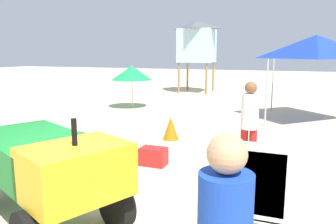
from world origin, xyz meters
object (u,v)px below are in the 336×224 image
Objects in this scene: surfboard_pile at (53,136)px; lifeguard_tower at (197,41)px; popup_canopy at (316,47)px; utility_cart at (46,164)px; stacked_plastic_chairs at (262,189)px; traffic_cone_near at (171,128)px; beach_umbrella_left at (132,73)px; cooler_box at (153,156)px; lifeguard_near_left at (249,121)px.

surfboard_pile is 0.64× the size of lifeguard_tower.
popup_canopy reaches higher than surfboard_pile.
popup_canopy is at bearing 67.64° from utility_cart.
popup_canopy is at bearing -47.42° from lifeguard_tower.
traffic_cone_near is (-2.64, 4.20, -0.45)m from stacked_plastic_chairs.
popup_canopy reaches higher than traffic_cone_near.
stacked_plastic_chairs is 10.14m from beach_umbrella_left.
stacked_plastic_chairs reaches higher than cooler_box.
lifeguard_near_left is at bearing 52.58° from utility_cart.
popup_canopy is 5.63m from traffic_cone_near.
stacked_plastic_chairs is 2.63m from lifeguard_near_left.
stacked_plastic_chairs is (2.67, 0.28, -0.04)m from utility_cart.
traffic_cone_near is at bearing -51.77° from beach_umbrella_left.
utility_cart reaches higher than traffic_cone_near.
beach_umbrella_left is 7.11m from cooler_box.
traffic_cone_near reaches higher than cooler_box.
lifeguard_near_left is at bearing -0.78° from surfboard_pile.
lifeguard_near_left reaches higher than surfboard_pile.
lifeguard_tower reaches higher than surfboard_pile.
cooler_box is (2.80, -0.40, -0.07)m from surfboard_pile.
beach_umbrella_left is 5.29m from traffic_cone_near.
stacked_plastic_chairs is 3.24m from cooler_box.
stacked_plastic_chairs is 8.34m from popup_canopy.
lifeguard_near_left is 1.98m from cooler_box.
beach_umbrella_left reaches higher than cooler_box.
traffic_cone_near is at bearing 122.17° from stacked_plastic_chairs.
surfboard_pile is 12.05m from lifeguard_tower.
surfboard_pile is at bearing 171.94° from cooler_box.
beach_umbrella_left reaches higher than traffic_cone_near.
surfboard_pile is 5.80m from beach_umbrella_left.
surfboard_pile is 2.83m from cooler_box.
stacked_plastic_chairs is at bearing -95.60° from popup_canopy.
utility_cart is at bearing -112.36° from popup_canopy.
cooler_box is (0.40, 2.52, -0.61)m from utility_cart.
stacked_plastic_chairs is 15.38m from lifeguard_tower.
utility_cart is 3.82m from surfboard_pile.
utility_cart is 15.01m from lifeguard_tower.
traffic_cone_near is (-2.16, 1.63, -0.68)m from lifeguard_near_left.
cooler_box is (-2.27, 2.24, -0.57)m from stacked_plastic_chairs.
lifeguard_tower reaches higher than lifeguard_near_left.
lifeguard_near_left is 3.29× the size of cooler_box.
lifeguard_tower is (-5.76, 6.27, 0.43)m from popup_canopy.
popup_canopy reaches higher than lifeguard_near_left.
surfboard_pile is (-5.07, 2.64, -0.50)m from stacked_plastic_chairs.
beach_umbrella_left reaches higher than stacked_plastic_chairs.
beach_umbrella_left is at bearing 128.23° from traffic_cone_near.
lifeguard_tower is 12.74m from cooler_box.
popup_canopy is at bearing 77.06° from lifeguard_near_left.
lifeguard_tower is (-4.96, 14.41, 2.07)m from stacked_plastic_chairs.
lifeguard_near_left is 7.83m from beach_umbrella_left.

